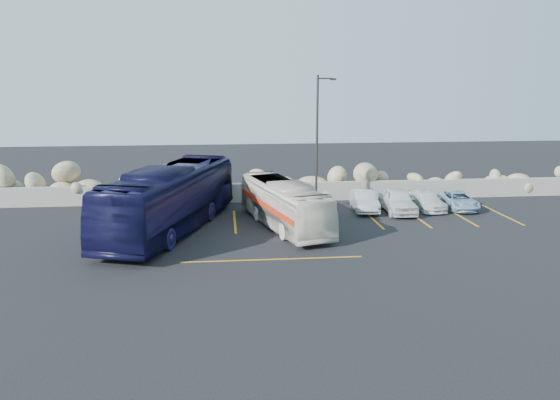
{
  "coord_description": "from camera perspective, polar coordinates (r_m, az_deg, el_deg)",
  "views": [
    {
      "loc": [
        -3.0,
        -22.5,
        7.66
      ],
      "look_at": [
        -0.27,
        4.0,
        1.83
      ],
      "focal_mm": 35.0,
      "sensor_mm": 36.0,
      "label": 1
    }
  ],
  "objects": [
    {
      "name": "parking_lines",
      "position": [
        30.08,
        9.06,
        -2.55
      ],
      "size": [
        18.16,
        9.36,
        0.01
      ],
      "color": "#C28A16",
      "rests_on": "ground"
    },
    {
      "name": "tour_coach",
      "position": [
        28.74,
        -11.36,
        0.13
      ],
      "size": [
        6.55,
        12.49,
        3.4
      ],
      "primitive_type": "imported",
      "rotation": [
        0.0,
        0.0,
        -0.32
      ],
      "color": "black",
      "rests_on": "ground"
    },
    {
      "name": "riprap_pile",
      "position": [
        36.39,
        -1.06,
        2.28
      ],
      "size": [
        54.0,
        2.8,
        2.6
      ],
      "primitive_type": null,
      "color": "#92835F",
      "rests_on": "ground"
    },
    {
      "name": "car_a",
      "position": [
        33.14,
        12.2,
        -0.06
      ],
      "size": [
        1.84,
        4.19,
        1.4
      ],
      "primitive_type": "imported",
      "rotation": [
        0.0,
        0.0,
        -0.05
      ],
      "color": "silver",
      "rests_on": "ground"
    },
    {
      "name": "car_b",
      "position": [
        33.2,
        8.78,
        -0.05
      ],
      "size": [
        1.59,
        3.83,
        1.23
      ],
      "primitive_type": "imported",
      "rotation": [
        0.0,
        0.0,
        -0.08
      ],
      "color": "#B5B6BA",
      "rests_on": "ground"
    },
    {
      "name": "ground",
      "position": [
        23.96,
        1.64,
        -6.31
      ],
      "size": [
        90.0,
        90.0,
        0.0
      ],
      "primitive_type": "plane",
      "color": "black",
      "rests_on": "ground"
    },
    {
      "name": "lamppost",
      "position": [
        32.65,
        3.98,
        6.4
      ],
      "size": [
        1.14,
        0.18,
        8.0
      ],
      "color": "#2E2C29",
      "rests_on": "ground"
    },
    {
      "name": "car_d",
      "position": [
        35.06,
        18.16,
        -0.04
      ],
      "size": [
        1.95,
        3.79,
        1.02
      ],
      "primitive_type": "imported",
      "rotation": [
        0.0,
        0.0,
        -0.07
      ],
      "color": "#8CADC7",
      "rests_on": "ground"
    },
    {
      "name": "vintage_bus",
      "position": [
        29.05,
        0.42,
        -0.42
      ],
      "size": [
        4.29,
        9.15,
        2.48
      ],
      "primitive_type": "imported",
      "rotation": [
        0.0,
        0.0,
        0.26
      ],
      "color": "silver",
      "rests_on": "ground"
    },
    {
      "name": "seawall",
      "position": [
        35.34,
        -0.89,
        0.82
      ],
      "size": [
        60.0,
        0.4,
        1.2
      ],
      "primitive_type": "cube",
      "color": "gray",
      "rests_on": "ground"
    },
    {
      "name": "car_c",
      "position": [
        34.41,
        15.02,
        -0.02
      ],
      "size": [
        1.64,
        3.79,
        1.09
      ],
      "primitive_type": "imported",
      "rotation": [
        0.0,
        0.0,
        0.03
      ],
      "color": "silver",
      "rests_on": "ground"
    }
  ]
}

